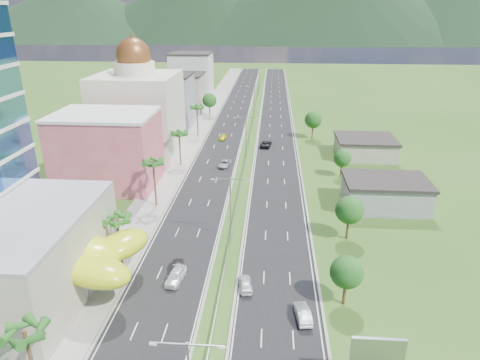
# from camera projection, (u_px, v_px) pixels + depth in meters

# --- Properties ---
(ground) EXTENTS (500.00, 500.00, 0.00)m
(ground) POSITION_uv_depth(u_px,v_px,m) (224.00, 276.00, 60.77)
(ground) COLOR #2D5119
(ground) RESTS_ON ground
(road_left) EXTENTS (11.00, 260.00, 0.04)m
(road_left) POSITION_uv_depth(u_px,v_px,m) (231.00, 120.00, 144.47)
(road_left) COLOR black
(road_left) RESTS_ON ground
(road_right) EXTENTS (11.00, 260.00, 0.04)m
(road_right) POSITION_uv_depth(u_px,v_px,m) (276.00, 121.00, 143.42)
(road_right) COLOR black
(road_right) RESTS_ON ground
(sidewalk_left) EXTENTS (7.00, 260.00, 0.12)m
(sidewalk_left) POSITION_uv_depth(u_px,v_px,m) (203.00, 119.00, 145.12)
(sidewalk_left) COLOR gray
(sidewalk_left) RESTS_ON ground
(median_guardrail) EXTENTS (0.10, 216.06, 0.76)m
(median_guardrail) POSITION_uv_depth(u_px,v_px,m) (251.00, 133.00, 127.07)
(median_guardrail) COLOR gray
(median_guardrail) RESTS_ON ground
(streetlight_median_b) EXTENTS (6.04, 0.25, 11.00)m
(streetlight_median_b) POSITION_uv_depth(u_px,v_px,m) (230.00, 203.00, 67.48)
(streetlight_median_b) COLOR gray
(streetlight_median_b) RESTS_ON ground
(streetlight_median_c) EXTENTS (6.04, 0.25, 11.00)m
(streetlight_median_c) POSITION_uv_depth(u_px,v_px,m) (246.00, 134.00, 104.45)
(streetlight_median_c) COLOR gray
(streetlight_median_c) RESTS_ON ground
(streetlight_median_d) EXTENTS (6.04, 0.25, 11.00)m
(streetlight_median_d) POSITION_uv_depth(u_px,v_px,m) (254.00, 98.00, 146.04)
(streetlight_median_d) COLOR gray
(streetlight_median_d) RESTS_ON ground
(streetlight_median_e) EXTENTS (6.04, 0.25, 11.00)m
(streetlight_median_e) POSITION_uv_depth(u_px,v_px,m) (259.00, 78.00, 187.63)
(streetlight_median_e) COLOR gray
(streetlight_median_e) RESTS_ON ground
(lime_canopy) EXTENTS (18.00, 15.00, 7.40)m
(lime_canopy) POSITION_uv_depth(u_px,v_px,m) (70.00, 255.00, 56.59)
(lime_canopy) COLOR #C2D715
(lime_canopy) RESTS_ON ground
(pink_shophouse) EXTENTS (20.00, 15.00, 15.00)m
(pink_shophouse) POSITION_uv_depth(u_px,v_px,m) (108.00, 151.00, 89.49)
(pink_shophouse) COLOR #C24F58
(pink_shophouse) RESTS_ON ground
(domed_building) EXTENTS (20.00, 20.00, 28.70)m
(domed_building) POSITION_uv_depth(u_px,v_px,m) (138.00, 109.00, 109.30)
(domed_building) COLOR beige
(domed_building) RESTS_ON ground
(midrise_grey) EXTENTS (16.00, 15.00, 16.00)m
(midrise_grey) POSITION_uv_depth(u_px,v_px,m) (166.00, 102.00, 133.59)
(midrise_grey) COLOR gray
(midrise_grey) RESTS_ON ground
(midrise_beige) EXTENTS (16.00, 15.00, 13.00)m
(midrise_beige) POSITION_uv_depth(u_px,v_px,m) (181.00, 93.00, 154.49)
(midrise_beige) COLOR gray
(midrise_beige) RESTS_ON ground
(midrise_white) EXTENTS (16.00, 15.00, 18.00)m
(midrise_white) POSITION_uv_depth(u_px,v_px,m) (192.00, 77.00, 174.81)
(midrise_white) COLOR silver
(midrise_white) RESTS_ON ground
(billboard) EXTENTS (5.20, 0.35, 6.20)m
(billboard) POSITION_uv_depth(u_px,v_px,m) (378.00, 353.00, 41.28)
(billboard) COLOR gray
(billboard) RESTS_ON ground
(shed_near) EXTENTS (15.00, 10.00, 5.00)m
(shed_near) POSITION_uv_depth(u_px,v_px,m) (385.00, 194.00, 80.98)
(shed_near) COLOR gray
(shed_near) RESTS_ON ground
(shed_far) EXTENTS (14.00, 12.00, 4.40)m
(shed_far) POSITION_uv_depth(u_px,v_px,m) (365.00, 148.00, 108.68)
(shed_far) COLOR gray
(shed_far) RESTS_ON ground
(palm_tree_a) EXTENTS (3.60, 3.60, 9.10)m
(palm_tree_a) POSITION_uv_depth(u_px,v_px,m) (25.00, 335.00, 38.51)
(palm_tree_a) COLOR #47301C
(palm_tree_a) RESTS_ON ground
(palm_tree_b) EXTENTS (3.60, 3.60, 8.10)m
(palm_tree_b) POSITION_uv_depth(u_px,v_px,m) (117.00, 221.00, 61.05)
(palm_tree_b) COLOR #47301C
(palm_tree_b) RESTS_ON ground
(palm_tree_c) EXTENTS (3.60, 3.60, 9.60)m
(palm_tree_c) POSITION_uv_depth(u_px,v_px,m) (153.00, 164.00, 79.00)
(palm_tree_c) COLOR #47301C
(palm_tree_c) RESTS_ON ground
(palm_tree_d) EXTENTS (3.60, 3.60, 8.60)m
(palm_tree_d) POSITION_uv_depth(u_px,v_px,m) (179.00, 135.00, 100.61)
(palm_tree_d) COLOR #47301C
(palm_tree_d) RESTS_ON ground
(palm_tree_e) EXTENTS (3.60, 3.60, 9.40)m
(palm_tree_e) POSITION_uv_depth(u_px,v_px,m) (197.00, 108.00, 123.43)
(palm_tree_e) COLOR #47301C
(palm_tree_e) RESTS_ON ground
(leafy_tree_lfar) EXTENTS (4.90, 4.90, 8.05)m
(leafy_tree_lfar) POSITION_uv_depth(u_px,v_px,m) (209.00, 100.00, 147.56)
(leafy_tree_lfar) COLOR #47301C
(leafy_tree_lfar) RESTS_ON ground
(leafy_tree_ra) EXTENTS (4.20, 4.20, 6.90)m
(leafy_tree_ra) POSITION_uv_depth(u_px,v_px,m) (347.00, 272.00, 53.24)
(leafy_tree_ra) COLOR #47301C
(leafy_tree_ra) RESTS_ON ground
(leafy_tree_rb) EXTENTS (4.55, 4.55, 7.47)m
(leafy_tree_rb) POSITION_uv_depth(u_px,v_px,m) (349.00, 210.00, 68.59)
(leafy_tree_rb) COLOR #47301C
(leafy_tree_rb) RESTS_ON ground
(leafy_tree_rc) EXTENTS (3.85, 3.85, 6.33)m
(leafy_tree_rc) POSITION_uv_depth(u_px,v_px,m) (342.00, 158.00, 94.56)
(leafy_tree_rc) COLOR #47301C
(leafy_tree_rc) RESTS_ON ground
(leafy_tree_rd) EXTENTS (4.90, 4.90, 8.05)m
(leafy_tree_rd) POSITION_uv_depth(u_px,v_px,m) (313.00, 120.00, 122.11)
(leafy_tree_rd) COLOR #47301C
(leafy_tree_rd) RESTS_ON ground
(mountain_ridge) EXTENTS (860.00, 140.00, 90.00)m
(mountain_ridge) POSITION_uv_depth(u_px,v_px,m) (323.00, 42.00, 472.49)
(mountain_ridge) COLOR black
(mountain_ridge) RESTS_ON ground
(car_white_near_left) EXTENTS (2.64, 5.10, 1.66)m
(car_white_near_left) POSITION_uv_depth(u_px,v_px,m) (176.00, 276.00, 59.21)
(car_white_near_left) COLOR white
(car_white_near_left) RESTS_ON road_left
(car_dark_left) EXTENTS (2.05, 4.45, 1.41)m
(car_dark_left) POSITION_uv_depth(u_px,v_px,m) (177.00, 268.00, 61.15)
(car_dark_left) COLOR black
(car_dark_left) RESTS_ON road_left
(car_silver_mid_left) EXTENTS (3.02, 5.45, 1.44)m
(car_silver_mid_left) POSITION_uv_depth(u_px,v_px,m) (225.00, 164.00, 102.08)
(car_silver_mid_left) COLOR #95979C
(car_silver_mid_left) RESTS_ON road_left
(car_yellow_far_left) EXTENTS (2.47, 4.69, 1.30)m
(car_yellow_far_left) POSITION_uv_depth(u_px,v_px,m) (223.00, 137.00, 123.20)
(car_yellow_far_left) COLOR gold
(car_yellow_far_left) RESTS_ON road_left
(car_white_near_right) EXTENTS (2.44, 4.54, 1.47)m
(car_white_near_right) POSITION_uv_depth(u_px,v_px,m) (245.00, 284.00, 57.74)
(car_white_near_right) COLOR silver
(car_white_near_right) RESTS_ON road_right
(car_silver_right) EXTENTS (2.27, 4.82, 1.53)m
(car_silver_right) POSITION_uv_depth(u_px,v_px,m) (303.00, 313.00, 52.09)
(car_silver_right) COLOR #B9BDC2
(car_silver_right) RESTS_ON road_right
(car_dark_far_right) EXTENTS (3.35, 5.93, 1.56)m
(car_dark_far_right) POSITION_uv_depth(u_px,v_px,m) (266.00, 144.00, 116.65)
(car_dark_far_right) COLOR black
(car_dark_far_right) RESTS_ON road_right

